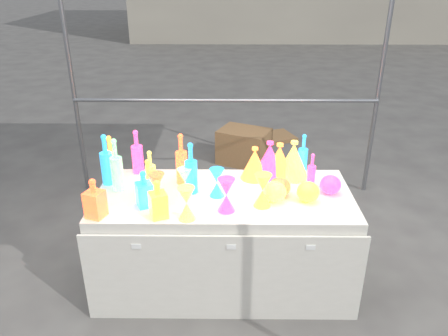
{
  "coord_description": "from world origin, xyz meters",
  "views": [
    {
      "loc": [
        0.03,
        -2.71,
        2.21
      ],
      "look_at": [
        0.0,
        0.0,
        0.95
      ],
      "focal_mm": 35.0,
      "sensor_mm": 36.0,
      "label": 1
    }
  ],
  "objects_px": {
    "hourglass_0": "(157,189)",
    "globe_0": "(308,193)",
    "display_table": "(224,239)",
    "decanter_0": "(158,199)",
    "bottle_0": "(111,156)",
    "lampshade_0": "(255,163)",
    "cardboard_box_closed": "(244,146)"
  },
  "relations": [
    {
      "from": "hourglass_0",
      "to": "globe_0",
      "type": "distance_m",
      "value": 1.02
    },
    {
      "from": "display_table",
      "to": "hourglass_0",
      "type": "xyz_separation_m",
      "value": [
        -0.44,
        -0.13,
        0.49
      ]
    },
    {
      "from": "decanter_0",
      "to": "display_table",
      "type": "bearing_deg",
      "value": 13.65
    },
    {
      "from": "bottle_0",
      "to": "decanter_0",
      "type": "relative_size",
      "value": 1.27
    },
    {
      "from": "display_table",
      "to": "globe_0",
      "type": "distance_m",
      "value": 0.72
    },
    {
      "from": "hourglass_0",
      "to": "lampshade_0",
      "type": "xyz_separation_m",
      "value": [
        0.67,
        0.4,
        0.01
      ]
    },
    {
      "from": "cardboard_box_closed",
      "to": "decanter_0",
      "type": "height_order",
      "value": "decanter_0"
    },
    {
      "from": "globe_0",
      "to": "hourglass_0",
      "type": "bearing_deg",
      "value": -177.3
    },
    {
      "from": "display_table",
      "to": "bottle_0",
      "type": "relative_size",
      "value": 5.61
    },
    {
      "from": "cardboard_box_closed",
      "to": "lampshade_0",
      "type": "relative_size",
      "value": 2.33
    },
    {
      "from": "decanter_0",
      "to": "globe_0",
      "type": "xyz_separation_m",
      "value": [
        0.98,
        0.22,
        -0.07
      ]
    },
    {
      "from": "display_table",
      "to": "decanter_0",
      "type": "height_order",
      "value": "decanter_0"
    },
    {
      "from": "decanter_0",
      "to": "hourglass_0",
      "type": "xyz_separation_m",
      "value": [
        -0.03,
        0.17,
        -0.02
      ]
    },
    {
      "from": "hourglass_0",
      "to": "decanter_0",
      "type": "bearing_deg",
      "value": -78.86
    },
    {
      "from": "display_table",
      "to": "globe_0",
      "type": "bearing_deg",
      "value": -8.68
    },
    {
      "from": "display_table",
      "to": "cardboard_box_closed",
      "type": "relative_size",
      "value": 3.18
    },
    {
      "from": "hourglass_0",
      "to": "cardboard_box_closed",
      "type": "bearing_deg",
      "value": 74.2
    },
    {
      "from": "decanter_0",
      "to": "bottle_0",
      "type": "bearing_deg",
      "value": 104.01
    },
    {
      "from": "globe_0",
      "to": "display_table",
      "type": "bearing_deg",
      "value": 171.32
    },
    {
      "from": "cardboard_box_closed",
      "to": "bottle_0",
      "type": "bearing_deg",
      "value": -94.17
    },
    {
      "from": "cardboard_box_closed",
      "to": "decanter_0",
      "type": "xyz_separation_m",
      "value": [
        -0.63,
        -2.52,
        0.67
      ]
    },
    {
      "from": "display_table",
      "to": "hourglass_0",
      "type": "distance_m",
      "value": 0.67
    },
    {
      "from": "bottle_0",
      "to": "lampshade_0",
      "type": "height_order",
      "value": "bottle_0"
    },
    {
      "from": "globe_0",
      "to": "cardboard_box_closed",
      "type": "bearing_deg",
      "value": 98.62
    },
    {
      "from": "cardboard_box_closed",
      "to": "hourglass_0",
      "type": "xyz_separation_m",
      "value": [
        -0.67,
        -2.35,
        0.65
      ]
    },
    {
      "from": "bottle_0",
      "to": "lampshade_0",
      "type": "distance_m",
      "value": 1.08
    },
    {
      "from": "decanter_0",
      "to": "hourglass_0",
      "type": "height_order",
      "value": "decanter_0"
    },
    {
      "from": "globe_0",
      "to": "decanter_0",
      "type": "bearing_deg",
      "value": -167.62
    },
    {
      "from": "cardboard_box_closed",
      "to": "decanter_0",
      "type": "relative_size",
      "value": 2.24
    },
    {
      "from": "bottle_0",
      "to": "globe_0",
      "type": "xyz_separation_m",
      "value": [
        1.42,
        -0.37,
        -0.1
      ]
    },
    {
      "from": "cardboard_box_closed",
      "to": "lampshade_0",
      "type": "bearing_deg",
      "value": -65.03
    },
    {
      "from": "decanter_0",
      "to": "globe_0",
      "type": "relative_size",
      "value": 1.66
    }
  ]
}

